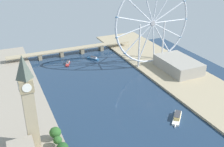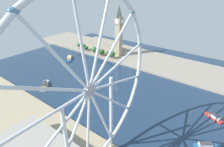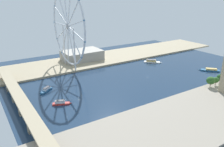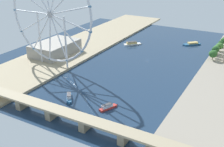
# 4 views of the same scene
# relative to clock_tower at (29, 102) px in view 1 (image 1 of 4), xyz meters

# --- Properties ---
(ground_plane) EXTENTS (411.85, 411.85, 0.00)m
(ground_plane) POSITION_rel_clock_tower_xyz_m (103.42, 37.94, -51.22)
(ground_plane) COLOR #1E334C
(riverbank_left) EXTENTS (90.00, 520.00, 3.00)m
(riverbank_left) POSITION_rel_clock_tower_xyz_m (-17.51, 37.94, -49.72)
(riverbank_left) COLOR gray
(riverbank_left) RESTS_ON ground_plane
(riverbank_right) EXTENTS (90.00, 520.00, 3.00)m
(riverbank_right) POSITION_rel_clock_tower_xyz_m (224.34, 37.94, -49.72)
(riverbank_right) COLOR tan
(riverbank_right) RESTS_ON ground_plane
(clock_tower) EXTENTS (12.89, 12.89, 92.92)m
(clock_tower) POSITION_rel_clock_tower_xyz_m (0.00, 0.00, 0.00)
(clock_tower) COLOR tan
(clock_tower) RESTS_ON riverbank_left
(ferris_wheel) EXTENTS (128.68, 3.20, 132.14)m
(ferris_wheel) POSITION_rel_clock_tower_xyz_m (204.80, 123.20, 19.53)
(ferris_wheel) COLOR silver
(ferris_wheel) RESTS_ON riverbank_right
(riverside_hall) EXTENTS (46.28, 71.21, 17.48)m
(riverside_hall) POSITION_rel_clock_tower_xyz_m (232.57, 87.21, -39.48)
(riverside_hall) COLOR gray
(riverside_hall) RESTS_ON riverbank_right
(river_bridge) EXTENTS (223.85, 13.64, 11.75)m
(river_bridge) POSITION_rel_clock_tower_xyz_m (103.42, 225.84, -42.35)
(river_bridge) COLOR tan
(river_bridge) RESTS_ON ground_plane
(tour_boat_1) EXTENTS (12.41, 22.03, 5.54)m
(tour_boat_1) POSITION_rel_clock_tower_xyz_m (84.46, 185.65, -49.01)
(tour_boat_1) COLOR #B22D28
(tour_boat_1) RESTS_ON ground_plane
(tour_boat_2) EXTENTS (17.53, 21.53, 5.71)m
(tour_boat_2) POSITION_rel_clock_tower_xyz_m (130.19, 188.87, -48.99)
(tour_boat_2) COLOR #235684
(tour_boat_2) RESTS_ON ground_plane
(tour_boat_3) EXTENTS (26.97, 27.72, 6.00)m
(tour_boat_3) POSITION_rel_clock_tower_xyz_m (153.86, -16.85, -48.79)
(tour_boat_3) COLOR white
(tour_boat_3) RESTS_ON ground_plane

